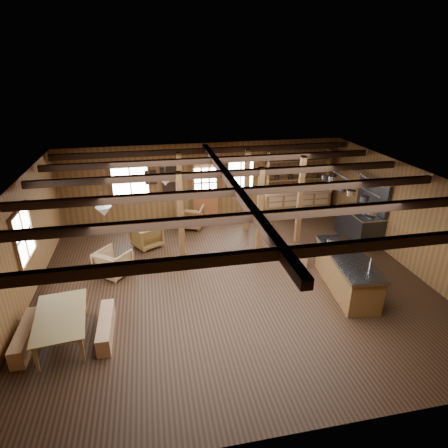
{
  "coord_description": "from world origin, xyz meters",
  "views": [
    {
      "loc": [
        -1.89,
        -8.27,
        5.36
      ],
      "look_at": [
        0.0,
        1.1,
        1.2
      ],
      "focal_mm": 30.0,
      "sensor_mm": 36.0,
      "label": 1
    }
  ],
  "objects_px": {
    "kitchen_island": "(347,272)",
    "commercial_range": "(362,221)",
    "armchair_c": "(113,263)",
    "dining_table": "(64,327)",
    "armchair_a": "(147,236)",
    "armchair_b": "(191,217)"
  },
  "relations": [
    {
      "from": "commercial_range",
      "to": "armchair_b",
      "type": "height_order",
      "value": "commercial_range"
    },
    {
      "from": "armchair_c",
      "to": "commercial_range",
      "type": "bearing_deg",
      "value": -136.06
    },
    {
      "from": "dining_table",
      "to": "armchair_c",
      "type": "height_order",
      "value": "armchair_c"
    },
    {
      "from": "kitchen_island",
      "to": "armchair_b",
      "type": "height_order",
      "value": "kitchen_island"
    },
    {
      "from": "commercial_range",
      "to": "armchair_a",
      "type": "bearing_deg",
      "value": 172.77
    },
    {
      "from": "armchair_a",
      "to": "armchair_c",
      "type": "bearing_deg",
      "value": 29.73
    },
    {
      "from": "commercial_range",
      "to": "armchair_a",
      "type": "distance_m",
      "value": 6.88
    },
    {
      "from": "commercial_range",
      "to": "armchair_c",
      "type": "height_order",
      "value": "commercial_range"
    },
    {
      "from": "armchair_c",
      "to": "armchair_b",
      "type": "bearing_deg",
      "value": -92.31
    },
    {
      "from": "commercial_range",
      "to": "dining_table",
      "type": "distance_m",
      "value": 9.13
    },
    {
      "from": "armchair_b",
      "to": "armchair_c",
      "type": "height_order",
      "value": "armchair_b"
    },
    {
      "from": "armchair_b",
      "to": "armchair_a",
      "type": "bearing_deg",
      "value": 57.91
    },
    {
      "from": "kitchen_island",
      "to": "armchair_a",
      "type": "distance_m",
      "value": 6.02
    },
    {
      "from": "dining_table",
      "to": "armchair_a",
      "type": "height_order",
      "value": "armchair_a"
    },
    {
      "from": "kitchen_island",
      "to": "armchair_a",
      "type": "xyz_separation_m",
      "value": [
        -4.94,
        3.44,
        -0.11
      ]
    },
    {
      "from": "armchair_b",
      "to": "armchair_c",
      "type": "bearing_deg",
      "value": 68.12
    },
    {
      "from": "commercial_range",
      "to": "kitchen_island",
      "type": "bearing_deg",
      "value": -126.07
    },
    {
      "from": "kitchen_island",
      "to": "commercial_range",
      "type": "distance_m",
      "value": 3.2
    },
    {
      "from": "armchair_a",
      "to": "armchair_c",
      "type": "xyz_separation_m",
      "value": [
        -0.9,
        -1.57,
        0.0
      ]
    },
    {
      "from": "commercial_range",
      "to": "armchair_b",
      "type": "distance_m",
      "value": 5.69
    },
    {
      "from": "kitchen_island",
      "to": "armchair_b",
      "type": "xyz_separation_m",
      "value": [
        -3.4,
        4.68,
        -0.1
      ]
    },
    {
      "from": "kitchen_island",
      "to": "armchair_a",
      "type": "height_order",
      "value": "kitchen_island"
    }
  ]
}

